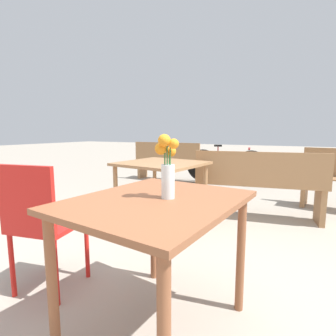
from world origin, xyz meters
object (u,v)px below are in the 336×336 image
flower_vase (167,169)px  cafe_chair (41,220)px  table_front (157,218)px  bicycle (226,166)px  bench_middle (258,183)px  table_back (162,171)px  bench_far (168,160)px

flower_vase → cafe_chair: 0.97m
flower_vase → cafe_chair: (-0.88, -0.10, -0.38)m
flower_vase → table_front: bearing=-140.9°
flower_vase → bicycle: size_ratio=0.20×
bench_middle → table_back: bench_middle is taller
table_back → bicycle: size_ratio=0.58×
bench_middle → cafe_chair: bearing=-115.0°
flower_vase → cafe_chair: bearing=-173.3°
table_front → flower_vase: size_ratio=3.03×
bench_far → table_back: size_ratio=1.60×
flower_vase → table_back: (-0.82, 1.42, -0.26)m
flower_vase → bicycle: (-0.84, 4.29, -0.53)m
flower_vase → bench_middle: 2.16m
flower_vase → bench_middle: bearing=86.0°
cafe_chair → bench_middle: (1.03, 2.21, -0.06)m
bench_far → table_back: bench_far is taller
bicycle → bench_middle: bearing=-65.7°
bench_middle → table_back: bearing=-144.4°
cafe_chair → bench_middle: 2.44m
table_front → table_back: table_front is taller
bench_far → table_back: (1.20, -2.45, 0.17)m
bench_far → flower_vase: bearing=-62.4°
flower_vase → bench_far: 4.39m
flower_vase → cafe_chair: flower_vase is taller
cafe_chair → bench_far: 4.13m
table_front → bench_middle: (0.19, 2.15, -0.18)m
bench_middle → bench_far: same height
bicycle → cafe_chair: bearing=-90.6°
flower_vase → bicycle: bearing=101.0°
flower_vase → bench_far: bearing=117.6°
table_front → flower_vase: 0.27m
bench_middle → bench_far: (-2.17, 1.76, 0.00)m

